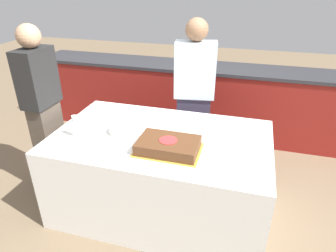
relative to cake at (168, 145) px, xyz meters
The scene contains 9 objects.
ground_plane 0.83m from the cake, 120.69° to the left, with size 14.00×14.00×0.00m, color #7A664C.
back_counter 1.86m from the cake, 93.80° to the left, with size 4.40×0.58×0.92m.
dining_table 0.48m from the cake, 120.69° to the left, with size 1.80×1.10×0.75m.
cake is the anchor object (origin of this frame).
plate_stack 0.48m from the cake, 158.68° to the left, with size 0.24×0.24×0.05m.
wine_glass 0.79m from the cake, behind, with size 0.07×0.07×0.19m.
side_plate_near_cake 0.35m from the cake, 106.25° to the left, with size 0.21×0.21×0.00m.
person_cutting_cake 0.98m from the cake, 90.00° to the left, with size 0.43×0.26×1.61m.
person_seated_left 1.26m from the cake, behind, with size 0.20×0.34×1.61m.
Camera 1 is at (0.66, -2.09, 1.96)m, focal length 32.00 mm.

